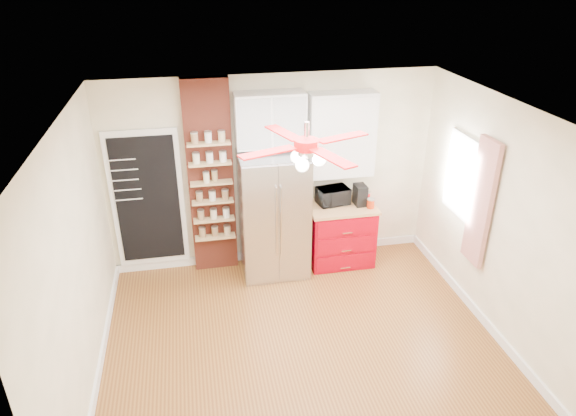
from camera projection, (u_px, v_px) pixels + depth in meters
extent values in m
plane|color=brown|center=(303.00, 345.00, 5.91)|extent=(4.50, 4.50, 0.00)
plane|color=white|center=(307.00, 117.00, 4.72)|extent=(4.50, 4.50, 0.00)
cube|color=#FFF3CD|center=(272.00, 172.00, 7.07)|extent=(4.50, 0.02, 2.70)
cube|color=#FFF3CD|center=(369.00, 386.00, 3.55)|extent=(4.50, 0.02, 2.70)
cube|color=#FFF3CD|center=(76.00, 267.00, 4.92)|extent=(0.02, 4.00, 2.70)
cube|color=#FFF3CD|center=(502.00, 224.00, 5.70)|extent=(0.02, 4.00, 2.70)
cube|color=white|center=(148.00, 200.00, 6.86)|extent=(0.95, 0.04, 1.95)
cube|color=black|center=(148.00, 200.00, 6.84)|extent=(0.82, 0.02, 1.78)
cube|color=brown|center=(211.00, 179.00, 6.85)|extent=(0.60, 0.16, 2.70)
cube|color=silver|center=(274.00, 215.00, 6.95)|extent=(0.90, 0.70, 1.75)
cube|color=white|center=(270.00, 119.00, 6.56)|extent=(0.90, 0.35, 0.70)
cube|color=#A20010|center=(340.00, 235.00, 7.36)|extent=(0.90, 0.60, 0.86)
cube|color=#B57A4F|center=(342.00, 207.00, 7.16)|extent=(0.94, 0.64, 0.04)
cube|color=white|center=(341.00, 135.00, 6.87)|extent=(0.90, 0.30, 1.15)
cube|color=white|center=(463.00, 177.00, 6.40)|extent=(0.04, 0.75, 1.05)
cube|color=#B12717|center=(481.00, 203.00, 5.96)|extent=(0.06, 0.40, 1.55)
cylinder|color=silver|center=(307.00, 132.00, 4.78)|extent=(0.05, 0.05, 0.20)
cylinder|color=#BB0B0C|center=(306.00, 144.00, 4.83)|extent=(0.24, 0.24, 0.10)
sphere|color=white|center=(306.00, 160.00, 4.90)|extent=(0.13, 0.13, 0.13)
imported|color=black|center=(333.00, 196.00, 7.16)|extent=(0.47, 0.36, 0.24)
cube|color=black|center=(360.00, 195.00, 7.13)|extent=(0.16, 0.22, 0.29)
cylinder|color=#AF2809|center=(371.00, 204.00, 7.06)|extent=(0.11, 0.11, 0.12)
cylinder|color=red|center=(366.00, 198.00, 7.21)|extent=(0.11, 0.11, 0.15)
cylinder|color=beige|center=(206.00, 178.00, 6.66)|extent=(0.09, 0.09, 0.14)
cylinder|color=olive|center=(215.00, 176.00, 6.71)|extent=(0.10, 0.10, 0.14)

